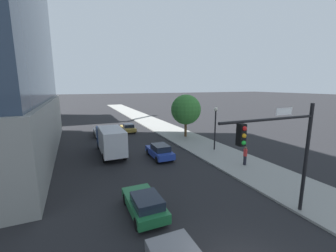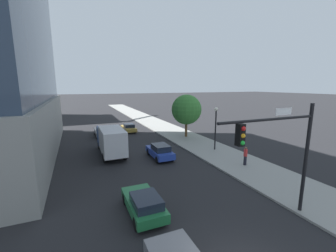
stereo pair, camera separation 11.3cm
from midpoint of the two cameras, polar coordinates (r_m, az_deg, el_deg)
The scene contains 11 objects.
sidewalk at distance 29.93m, azimuth 5.75°, elevation -3.73°, with size 5.41×120.00×0.15m, color gray.
construction_building at distance 59.46m, azimuth -37.62°, elevation 15.48°, with size 21.45×13.51×36.02m.
traffic_light_pole at distance 12.83m, azimuth 27.54°, elevation -4.03°, with size 6.29×0.48×6.37m.
street_lamp at distance 25.16m, azimuth 12.24°, elevation 1.18°, with size 0.44×0.44×4.92m.
street_tree at distance 31.08m, azimuth 4.63°, elevation 4.32°, with size 4.28×4.28×6.07m.
car_silver at distance 33.67m, azimuth -17.37°, elevation -1.40°, with size 1.77×4.61×1.47m.
car_blue at distance 22.62m, azimuth -2.31°, elevation -6.64°, with size 1.79×4.12×1.49m.
car_green at distance 13.47m, azimuth -6.43°, elevation -19.61°, with size 1.79×4.03×1.37m.
car_gold at distance 35.94m, azimuth -10.56°, elevation -0.48°, with size 1.77×4.27×1.33m.
box_truck at distance 24.27m, azimuth -15.01°, elevation -3.44°, with size 2.29×7.11×3.05m.
pedestrian_red_shirt at distance 21.57m, azimuth 19.50°, elevation -7.33°, with size 0.34×0.34×1.75m.
Camera 1 is at (-5.59, -5.24, 7.47)m, focal length 23.15 mm.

